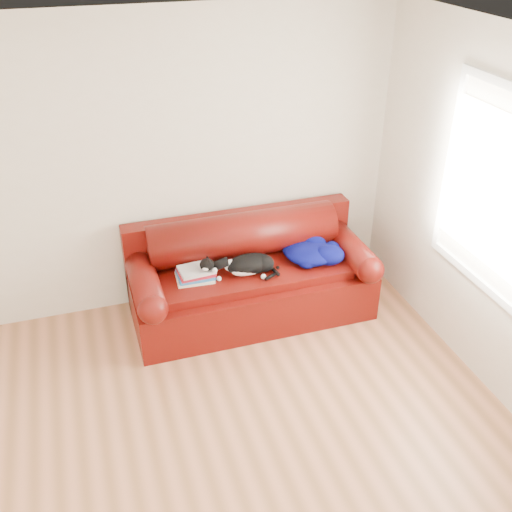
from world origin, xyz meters
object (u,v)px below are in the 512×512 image
at_px(book_stack, 196,274).
at_px(cat, 249,265).
at_px(sofa_base, 251,291).
at_px(blanket, 312,252).

height_order(book_stack, cat, cat).
relative_size(sofa_base, blanket, 3.74).
bearing_deg(blanket, cat, -175.07).
xyz_separation_m(sofa_base, blanket, (0.56, -0.05, 0.33)).
xyz_separation_m(book_stack, cat, (0.45, -0.05, 0.03)).
height_order(sofa_base, blanket, blanket).
bearing_deg(book_stack, cat, -6.43).
bearing_deg(book_stack, blanket, 0.05).
distance_m(cat, blanket, 0.61).
bearing_deg(sofa_base, blanket, -5.01).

